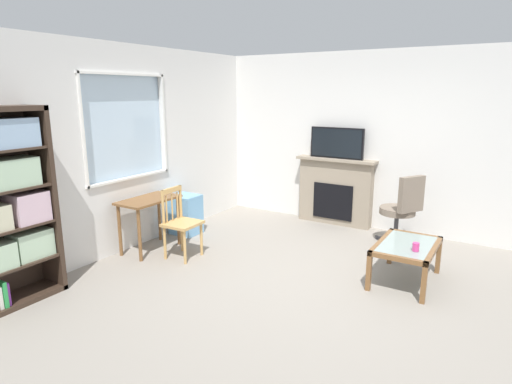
{
  "coord_description": "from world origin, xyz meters",
  "views": [
    {
      "loc": [
        -3.98,
        -1.89,
        2.08
      ],
      "look_at": [
        -0.15,
        0.47,
        1.02
      ],
      "focal_mm": 29.95,
      "sensor_mm": 36.0,
      "label": 1
    }
  ],
  "objects_px": {
    "wooden_chair": "(180,222)",
    "coffee_table": "(407,249)",
    "plastic_drawer_unit": "(186,214)",
    "office_chair": "(402,207)",
    "fireplace": "(335,191)",
    "tv": "(337,143)",
    "desk_under_window": "(149,208)",
    "sippy_cup": "(416,247)",
    "bookshelf": "(3,203)"
  },
  "relations": [
    {
      "from": "fireplace",
      "to": "bookshelf",
      "type": "bearing_deg",
      "value": 157.22
    },
    {
      "from": "plastic_drawer_unit",
      "to": "tv",
      "type": "distance_m",
      "value": 2.56
    },
    {
      "from": "fireplace",
      "to": "office_chair",
      "type": "bearing_deg",
      "value": -113.24
    },
    {
      "from": "desk_under_window",
      "to": "fireplace",
      "type": "relative_size",
      "value": 0.64
    },
    {
      "from": "wooden_chair",
      "to": "plastic_drawer_unit",
      "type": "relative_size",
      "value": 1.53
    },
    {
      "from": "tv",
      "to": "office_chair",
      "type": "relative_size",
      "value": 0.85
    },
    {
      "from": "office_chair",
      "to": "coffee_table",
      "type": "relative_size",
      "value": 1.09
    },
    {
      "from": "plastic_drawer_unit",
      "to": "bookshelf",
      "type": "bearing_deg",
      "value": 178.74
    },
    {
      "from": "tv",
      "to": "plastic_drawer_unit",
      "type": "bearing_deg",
      "value": 133.53
    },
    {
      "from": "fireplace",
      "to": "wooden_chair",
      "type": "bearing_deg",
      "value": 154.41
    },
    {
      "from": "tv",
      "to": "office_chair",
      "type": "xyz_separation_m",
      "value": [
        -0.48,
        -1.16,
        -0.75
      ]
    },
    {
      "from": "office_chair",
      "to": "coffee_table",
      "type": "bearing_deg",
      "value": -164.16
    },
    {
      "from": "office_chair",
      "to": "coffee_table",
      "type": "distance_m",
      "value": 1.2
    },
    {
      "from": "wooden_chair",
      "to": "office_chair",
      "type": "distance_m",
      "value": 2.98
    },
    {
      "from": "bookshelf",
      "to": "wooden_chair",
      "type": "relative_size",
      "value": 2.17
    },
    {
      "from": "desk_under_window",
      "to": "office_chair",
      "type": "distance_m",
      "value": 3.41
    },
    {
      "from": "plastic_drawer_unit",
      "to": "fireplace",
      "type": "relative_size",
      "value": 0.46
    },
    {
      "from": "tv",
      "to": "office_chair",
      "type": "height_order",
      "value": "tv"
    },
    {
      "from": "plastic_drawer_unit",
      "to": "tv",
      "type": "height_order",
      "value": "tv"
    },
    {
      "from": "fireplace",
      "to": "tv",
      "type": "distance_m",
      "value": 0.77
    },
    {
      "from": "plastic_drawer_unit",
      "to": "office_chair",
      "type": "xyz_separation_m",
      "value": [
        1.14,
        -2.87,
        0.26
      ]
    },
    {
      "from": "desk_under_window",
      "to": "plastic_drawer_unit",
      "type": "distance_m",
      "value": 0.83
    },
    {
      "from": "desk_under_window",
      "to": "wooden_chair",
      "type": "height_order",
      "value": "wooden_chair"
    },
    {
      "from": "plastic_drawer_unit",
      "to": "tv",
      "type": "relative_size",
      "value": 0.69
    },
    {
      "from": "bookshelf",
      "to": "fireplace",
      "type": "height_order",
      "value": "bookshelf"
    },
    {
      "from": "tv",
      "to": "coffee_table",
      "type": "height_order",
      "value": "tv"
    },
    {
      "from": "plastic_drawer_unit",
      "to": "tv",
      "type": "xyz_separation_m",
      "value": [
        1.62,
        -1.71,
        1.01
      ]
    },
    {
      "from": "wooden_chair",
      "to": "coffee_table",
      "type": "height_order",
      "value": "wooden_chair"
    },
    {
      "from": "fireplace",
      "to": "desk_under_window",
      "type": "bearing_deg",
      "value": 145.54
    },
    {
      "from": "wooden_chair",
      "to": "sippy_cup",
      "type": "distance_m",
      "value": 2.81
    },
    {
      "from": "bookshelf",
      "to": "fireplace",
      "type": "relative_size",
      "value": 1.53
    },
    {
      "from": "wooden_chair",
      "to": "office_chair",
      "type": "xyz_separation_m",
      "value": [
        1.89,
        -2.3,
        0.09
      ]
    },
    {
      "from": "desk_under_window",
      "to": "office_chair",
      "type": "relative_size",
      "value": 0.82
    },
    {
      "from": "wooden_chair",
      "to": "fireplace",
      "type": "bearing_deg",
      "value": -25.59
    },
    {
      "from": "plastic_drawer_unit",
      "to": "desk_under_window",
      "type": "bearing_deg",
      "value": -176.31
    },
    {
      "from": "fireplace",
      "to": "office_chair",
      "type": "height_order",
      "value": "fireplace"
    },
    {
      "from": "coffee_table",
      "to": "plastic_drawer_unit",
      "type": "bearing_deg",
      "value": 90.02
    },
    {
      "from": "tv",
      "to": "coffee_table",
      "type": "bearing_deg",
      "value": -137.54
    },
    {
      "from": "plastic_drawer_unit",
      "to": "coffee_table",
      "type": "relative_size",
      "value": 0.64
    },
    {
      "from": "wooden_chair",
      "to": "tv",
      "type": "xyz_separation_m",
      "value": [
        2.37,
        -1.14,
        0.84
      ]
    },
    {
      "from": "desk_under_window",
      "to": "wooden_chair",
      "type": "xyz_separation_m",
      "value": [
        0.03,
        -0.51,
        -0.12
      ]
    },
    {
      "from": "wooden_chair",
      "to": "office_chair",
      "type": "bearing_deg",
      "value": -50.61
    },
    {
      "from": "tv",
      "to": "office_chair",
      "type": "bearing_deg",
      "value": -112.49
    },
    {
      "from": "fireplace",
      "to": "tv",
      "type": "relative_size",
      "value": 1.5
    },
    {
      "from": "coffee_table",
      "to": "sippy_cup",
      "type": "xyz_separation_m",
      "value": [
        -0.18,
        -0.13,
        0.11
      ]
    },
    {
      "from": "tv",
      "to": "coffee_table",
      "type": "xyz_separation_m",
      "value": [
        -1.62,
        -1.48,
        -0.93
      ]
    },
    {
      "from": "desk_under_window",
      "to": "tv",
      "type": "xyz_separation_m",
      "value": [
        2.4,
        -1.66,
        0.72
      ]
    },
    {
      "from": "desk_under_window",
      "to": "wooden_chair",
      "type": "relative_size",
      "value": 0.91
    },
    {
      "from": "plastic_drawer_unit",
      "to": "office_chair",
      "type": "distance_m",
      "value": 3.1
    },
    {
      "from": "desk_under_window",
      "to": "plastic_drawer_unit",
      "type": "bearing_deg",
      "value": 3.69
    }
  ]
}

